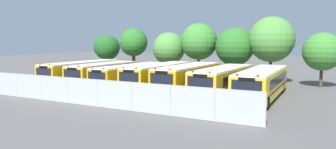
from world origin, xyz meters
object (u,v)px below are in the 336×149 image
(tree_1, at_px, (134,42))
(tree_5, at_px, (271,40))
(school_bus_2, at_px, (132,75))
(school_bus_5, at_px, (223,80))
(school_bus_0, at_px, (82,72))
(school_bus_4, at_px, (189,78))
(tree_2, at_px, (169,49))
(school_bus_3, at_px, (159,76))
(tree_3, at_px, (199,42))
(tree_0, at_px, (106,48))
(school_bus_6, at_px, (262,82))
(tree_4, at_px, (236,46))
(school_bus_1, at_px, (104,73))
(tree_6, at_px, (322,51))

(tree_1, height_order, tree_5, tree_5)
(school_bus_2, height_order, tree_1, tree_1)
(school_bus_5, height_order, tree_5, tree_5)
(school_bus_0, height_order, school_bus_4, school_bus_4)
(school_bus_0, height_order, tree_1, tree_1)
(tree_2, bearing_deg, school_bus_3, -67.69)
(tree_3, bearing_deg, tree_0, 177.08)
(tree_0, height_order, tree_2, tree_2)
(school_bus_3, relative_size, school_bus_6, 0.94)
(tree_4, bearing_deg, school_bus_1, -138.62)
(tree_5, bearing_deg, school_bus_3, -132.27)
(school_bus_6, height_order, tree_2, tree_2)
(school_bus_2, distance_m, school_bus_6, 13.20)
(school_bus_3, xyz_separation_m, school_bus_5, (6.65, -0.23, -0.02))
(school_bus_0, height_order, school_bus_6, school_bus_0)
(tree_6, bearing_deg, tree_3, 178.63)
(school_bus_0, relative_size, tree_4, 1.72)
(tree_5, distance_m, tree_6, 5.35)
(school_bus_3, bearing_deg, school_bus_2, 1.83)
(school_bus_1, height_order, tree_5, tree_5)
(school_bus_4, bearing_deg, tree_4, -98.00)
(tree_1, bearing_deg, school_bus_2, -56.95)
(school_bus_2, relative_size, tree_6, 1.89)
(school_bus_1, xyz_separation_m, school_bus_3, (6.66, 0.39, 0.05))
(school_bus_3, height_order, tree_3, tree_3)
(school_bus_2, xyz_separation_m, school_bus_6, (13.20, 0.01, 0.05))
(school_bus_5, height_order, tree_6, tree_6)
(school_bus_2, distance_m, tree_4, 13.09)
(school_bus_2, height_order, tree_3, tree_3)
(school_bus_6, relative_size, tree_2, 1.95)
(school_bus_3, distance_m, tree_1, 13.75)
(school_bus_1, height_order, school_bus_2, school_bus_1)
(tree_3, xyz_separation_m, tree_6, (13.82, -0.33, -0.93))
(school_bus_4, xyz_separation_m, tree_3, (-3.08, 10.09, 3.27))
(school_bus_1, xyz_separation_m, school_bus_5, (13.31, 0.16, 0.03))
(school_bus_3, relative_size, school_bus_5, 1.04)
(tree_2, bearing_deg, school_bus_2, -85.37)
(school_bus_0, distance_m, tree_3, 14.61)
(tree_0, height_order, tree_3, tree_3)
(school_bus_5, bearing_deg, school_bus_1, 2.15)
(school_bus_0, xyz_separation_m, tree_3, (10.04, 10.08, 3.31))
(school_bus_3, distance_m, tree_2, 10.76)
(tree_5, bearing_deg, school_bus_4, -118.70)
(school_bus_5, relative_size, tree_3, 1.50)
(school_bus_5, distance_m, tree_6, 12.42)
(school_bus_5, distance_m, tree_3, 12.30)
(tree_1, relative_size, tree_3, 0.94)
(school_bus_4, bearing_deg, tree_0, -29.88)
(school_bus_0, xyz_separation_m, tree_5, (18.67, 10.13, 3.60))
(tree_0, relative_size, tree_5, 0.76)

